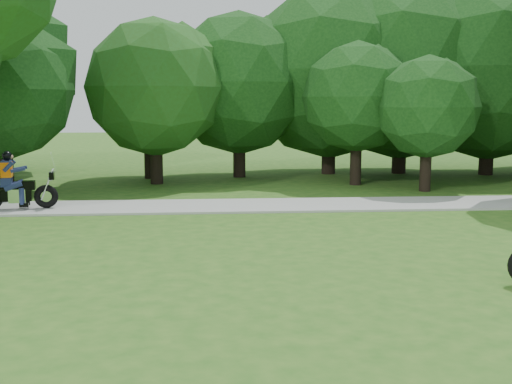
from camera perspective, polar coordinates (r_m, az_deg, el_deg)
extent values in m
plane|color=#2B5E1B|center=(10.27, 11.14, -8.53)|extent=(100.00, 100.00, 0.00)
cube|color=#A1A19C|center=(17.91, 4.31, -1.15)|extent=(60.00, 2.20, 0.06)
cylinder|color=black|center=(25.75, 6.47, 3.61)|extent=(0.54, 0.54, 1.80)
sphere|color=#113A11|center=(25.69, 6.58, 10.54)|extent=(6.80, 6.80, 6.80)
cylinder|color=black|center=(21.37, 14.84, 2.24)|extent=(0.37, 0.37, 1.63)
sphere|color=#113A11|center=(21.27, 15.02, 7.31)|extent=(3.31, 3.31, 3.31)
cylinder|color=black|center=(26.83, 19.80, 3.37)|extent=(0.55, 0.55, 1.80)
sphere|color=#113A11|center=(26.78, 20.14, 10.17)|extent=(7.04, 7.04, 7.04)
cylinder|color=black|center=(22.50, 8.86, 2.92)|extent=(0.39, 0.39, 1.80)
sphere|color=#113A11|center=(22.41, 8.98, 8.37)|extent=(3.81, 3.81, 3.81)
cylinder|color=black|center=(24.52, -1.50, 3.44)|extent=(0.47, 0.47, 1.80)
sphere|color=#113A11|center=(24.44, -1.52, 9.63)|extent=(5.38, 5.38, 5.38)
cylinder|color=black|center=(21.80, -21.30, 2.29)|extent=(0.42, 0.42, 1.80)
sphere|color=#113A11|center=(21.71, -21.62, 8.44)|extent=(4.42, 4.42, 4.42)
cylinder|color=black|center=(24.40, -9.45, 3.31)|extent=(0.39, 0.39, 1.80)
sphere|color=#113A11|center=(24.32, -9.57, 8.40)|extent=(3.90, 3.90, 3.90)
cylinder|color=black|center=(22.76, -8.85, 2.97)|extent=(0.44, 0.44, 1.80)
sphere|color=#265117|center=(22.67, -8.98, 9.18)|extent=(4.80, 4.80, 4.80)
cylinder|color=black|center=(26.42, 12.61, 3.58)|extent=(0.56, 0.56, 1.80)
sphere|color=#113A11|center=(26.37, 12.83, 10.56)|extent=(7.12, 7.12, 7.12)
torus|color=black|center=(18.01, -18.15, -0.37)|extent=(0.65, 0.27, 0.63)
cube|color=black|center=(18.10, -20.88, -0.32)|extent=(1.02, 0.36, 0.29)
cube|color=silver|center=(18.09, -20.44, -0.30)|extent=(0.47, 0.37, 0.36)
cube|color=black|center=(18.02, -19.78, 0.57)|extent=(0.50, 0.34, 0.23)
cube|color=black|center=(18.09, -21.27, 0.41)|extent=(0.50, 0.35, 0.09)
cylinder|color=silver|center=(17.96, -18.08, 0.62)|extent=(0.36, 0.09, 0.81)
cylinder|color=silver|center=(17.91, -17.65, 1.87)|extent=(0.12, 0.57, 0.03)
cube|color=navy|center=(18.07, -21.29, 0.80)|extent=(0.32, 0.38, 0.22)
cube|color=navy|center=(18.04, -21.28, 1.82)|extent=(0.29, 0.41, 0.50)
cube|color=#FF6905|center=(18.03, -21.29, 1.88)|extent=(0.32, 0.45, 0.40)
sphere|color=black|center=(18.00, -21.26, 3.02)|extent=(0.25, 0.25, 0.25)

